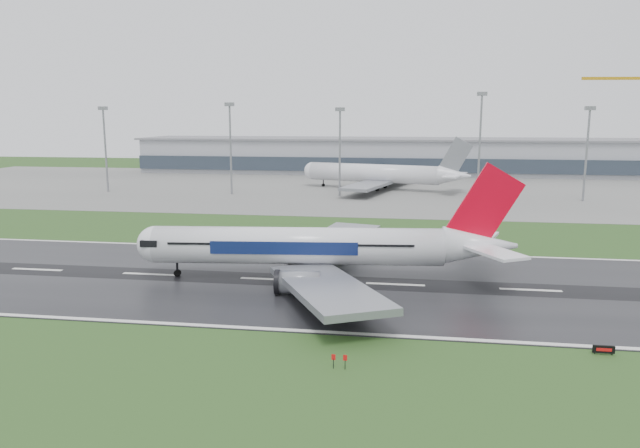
# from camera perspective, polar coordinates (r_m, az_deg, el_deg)

# --- Properties ---
(ground) EXTENTS (520.00, 520.00, 0.00)m
(ground) POSITION_cam_1_polar(r_m,az_deg,el_deg) (92.03, 7.27, -5.85)
(ground) COLOR #234519
(ground) RESTS_ON ground
(runway) EXTENTS (400.00, 45.00, 0.10)m
(runway) POSITION_cam_1_polar(r_m,az_deg,el_deg) (92.01, 7.27, -5.82)
(runway) COLOR black
(runway) RESTS_ON ground
(apron) EXTENTS (400.00, 130.00, 0.08)m
(apron) POSITION_cam_1_polar(r_m,az_deg,el_deg) (214.93, 8.10, 3.43)
(apron) COLOR slate
(apron) RESTS_ON ground
(terminal) EXTENTS (240.00, 36.00, 15.00)m
(terminal) POSITION_cam_1_polar(r_m,az_deg,el_deg) (274.00, 8.27, 6.46)
(terminal) COLOR gray
(terminal) RESTS_ON ground
(main_airliner) EXTENTS (65.38, 62.82, 17.71)m
(main_airliner) POSITION_cam_1_polar(r_m,az_deg,el_deg) (92.70, 0.45, 0.04)
(main_airliner) COLOR white
(main_airliner) RESTS_ON runway
(parked_airliner) EXTENTS (75.03, 72.06, 18.15)m
(parked_airliner) POSITION_cam_1_polar(r_m,az_deg,el_deg) (209.39, 5.84, 5.80)
(parked_airliner) COLOR silver
(parked_airliner) RESTS_ON apron
(runway_sign) EXTENTS (2.31, 0.56, 1.04)m
(runway_sign) POSITION_cam_1_polar(r_m,az_deg,el_deg) (72.53, 25.67, -10.89)
(runway_sign) COLOR black
(runway_sign) RESTS_ON ground
(floodmast_0) EXTENTS (0.64, 0.64, 27.61)m
(floodmast_0) POSITION_cam_1_polar(r_m,az_deg,el_deg) (214.59, -19.97, 6.59)
(floodmast_0) COLOR gray
(floodmast_0) RESTS_ON ground
(floodmast_1) EXTENTS (0.64, 0.64, 28.76)m
(floodmast_1) POSITION_cam_1_polar(r_m,az_deg,el_deg) (197.47, -8.61, 6.99)
(floodmast_1) COLOR gray
(floodmast_1) RESTS_ON ground
(floodmast_2) EXTENTS (0.64, 0.64, 27.13)m
(floodmast_2) POSITION_cam_1_polar(r_m,az_deg,el_deg) (190.06, 1.92, 6.72)
(floodmast_2) COLOR gray
(floodmast_2) RESTS_ON ground
(floodmast_3) EXTENTS (0.64, 0.64, 31.67)m
(floodmast_3) POSITION_cam_1_polar(r_m,az_deg,el_deg) (189.85, 15.13, 7.06)
(floodmast_3) COLOR gray
(floodmast_3) RESTS_ON ground
(floodmast_4) EXTENTS (0.64, 0.64, 27.32)m
(floodmast_4) POSITION_cam_1_polar(r_m,az_deg,el_deg) (195.99, 24.29, 5.96)
(floodmast_4) COLOR gray
(floodmast_4) RESTS_ON ground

